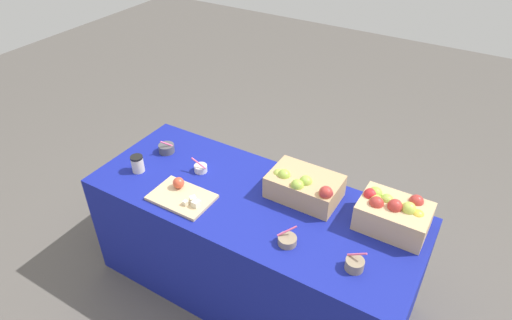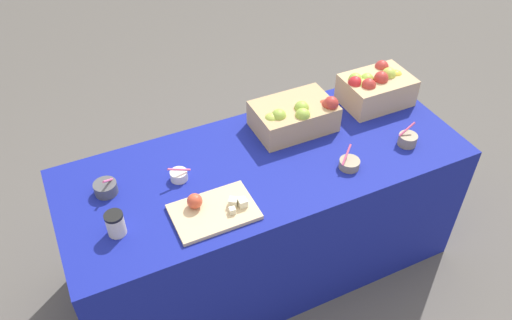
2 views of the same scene
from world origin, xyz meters
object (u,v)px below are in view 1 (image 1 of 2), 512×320
(apple_crate_middle, at_px, (305,186))
(sample_bowl_far, at_px, (355,264))
(cutting_board_front, at_px, (182,195))
(sample_bowl_extra, at_px, (167,148))
(sample_bowl_mid, at_px, (287,240))
(apple_crate_left, at_px, (392,213))
(sample_bowl_near, at_px, (201,168))
(coffee_cup, at_px, (138,164))

(apple_crate_middle, height_order, sample_bowl_far, apple_crate_middle)
(cutting_board_front, bearing_deg, sample_bowl_extra, 140.55)
(sample_bowl_mid, bearing_deg, sample_bowl_far, 3.35)
(sample_bowl_mid, xyz_separation_m, sample_bowl_extra, (-1.04, 0.31, 0.01))
(sample_bowl_extra, bearing_deg, sample_bowl_mid, -16.67)
(sample_bowl_far, bearing_deg, sample_bowl_extra, 168.09)
(apple_crate_left, relative_size, cutting_board_front, 1.01)
(cutting_board_front, height_order, sample_bowl_extra, sample_bowl_extra)
(cutting_board_front, distance_m, sample_bowl_extra, 0.48)
(sample_bowl_extra, bearing_deg, cutting_board_front, -39.45)
(apple_crate_left, relative_size, sample_bowl_mid, 3.48)
(sample_bowl_near, relative_size, coffee_cup, 0.97)
(apple_crate_middle, bearing_deg, apple_crate_left, 2.31)
(apple_crate_middle, height_order, sample_bowl_extra, apple_crate_middle)
(apple_crate_middle, xyz_separation_m, cutting_board_front, (-0.58, -0.36, -0.06))
(sample_bowl_far, relative_size, coffee_cup, 1.02)
(cutting_board_front, height_order, coffee_cup, coffee_cup)
(sample_bowl_extra, bearing_deg, sample_bowl_near, -9.78)
(cutting_board_front, relative_size, coffee_cup, 3.29)
(apple_crate_middle, distance_m, sample_bowl_mid, 0.37)
(sample_bowl_extra, height_order, coffee_cup, coffee_cup)
(apple_crate_middle, height_order, cutting_board_front, apple_crate_middle)
(sample_bowl_extra, relative_size, coffee_cup, 0.99)
(sample_bowl_far, height_order, sample_bowl_extra, sample_bowl_far)
(apple_crate_middle, xyz_separation_m, sample_bowl_near, (-0.64, -0.10, -0.05))
(sample_bowl_far, bearing_deg, apple_crate_middle, 141.24)
(cutting_board_front, bearing_deg, coffee_cup, 170.97)
(sample_bowl_near, xyz_separation_m, sample_bowl_extra, (-0.31, 0.05, 0.00))
(cutting_board_front, bearing_deg, apple_crate_middle, 31.53)
(apple_crate_left, xyz_separation_m, cutting_board_front, (-1.06, -0.38, -0.07))
(apple_crate_left, bearing_deg, sample_bowl_mid, -136.24)
(apple_crate_middle, relative_size, cutting_board_front, 1.13)
(sample_bowl_mid, height_order, sample_bowl_extra, sample_bowl_extra)
(cutting_board_front, distance_m, sample_bowl_near, 0.26)
(apple_crate_middle, height_order, sample_bowl_near, apple_crate_middle)
(cutting_board_front, distance_m, sample_bowl_mid, 0.66)
(sample_bowl_mid, bearing_deg, apple_crate_middle, 103.13)
(coffee_cup, bearing_deg, sample_bowl_mid, -3.59)
(sample_bowl_mid, distance_m, sample_bowl_extra, 1.08)
(sample_bowl_near, xyz_separation_m, sample_bowl_far, (1.06, -0.24, 0.01))
(sample_bowl_near, bearing_deg, sample_bowl_mid, -19.51)
(apple_crate_left, relative_size, coffee_cup, 3.33)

